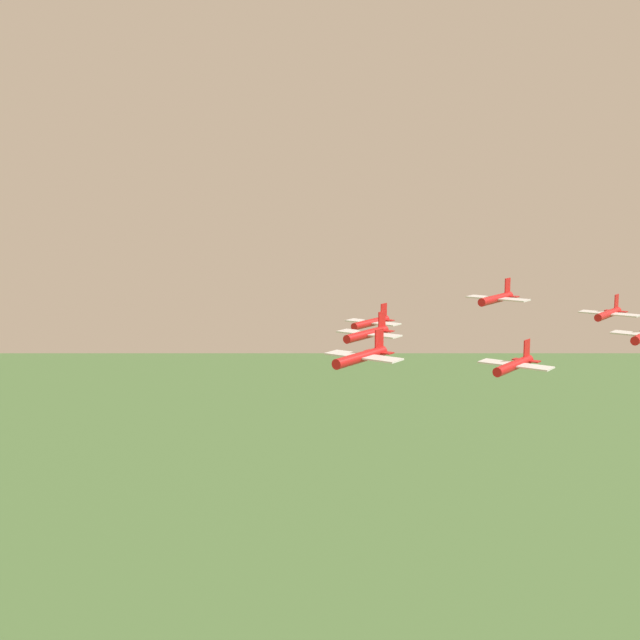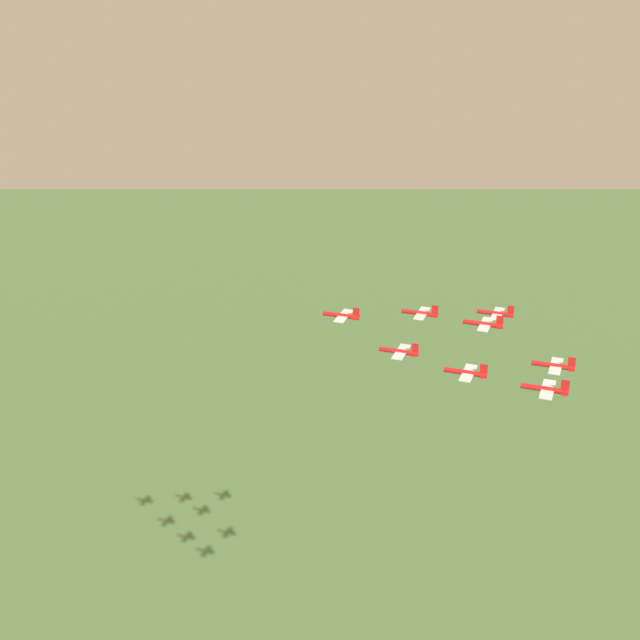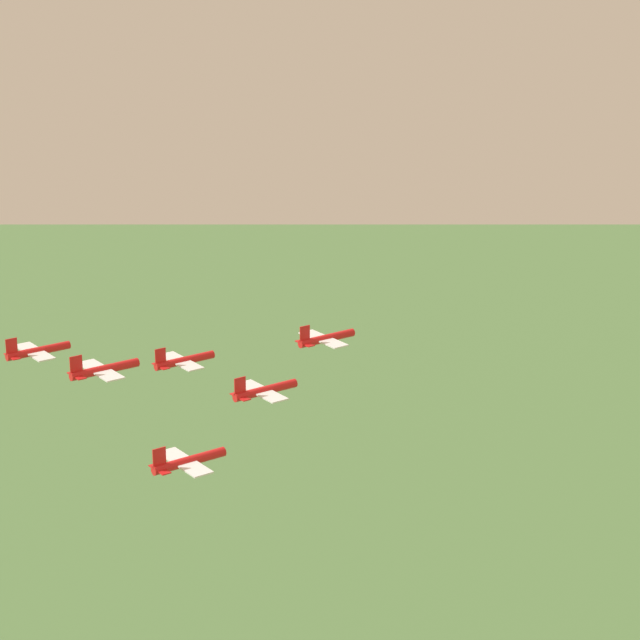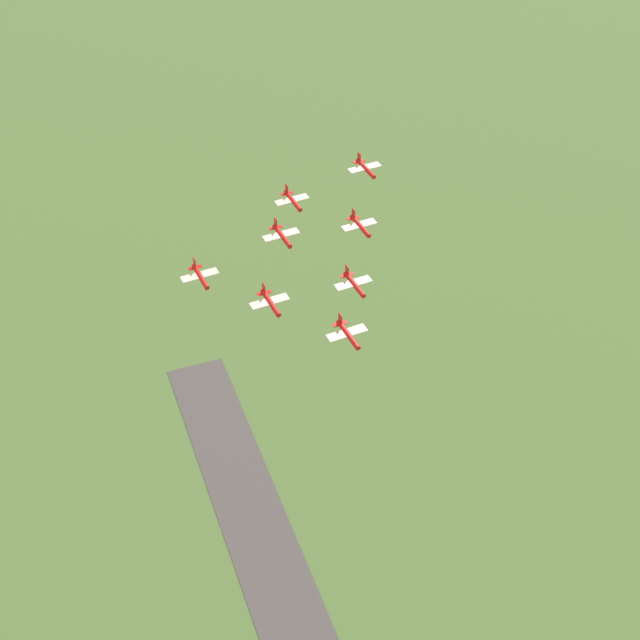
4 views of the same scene
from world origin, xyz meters
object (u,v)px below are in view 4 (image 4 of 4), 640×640
Objects in this scene: jet_1 at (354,283)px; jet_7 at (292,200)px; jet_3 at (360,225)px; jet_0 at (347,333)px; jet_2 at (270,302)px; jet_4 at (282,235)px; jet_5 at (200,276)px; jet_6 at (365,168)px.

jet_7 reaches higher than jet_1.
jet_3 reaches higher than jet_7.
jet_1 is 1.00× the size of jet_7.
jet_0 is 1.00× the size of jet_2.
jet_7 is (-10.72, -15.47, -3.14)m from jet_4.
jet_1 is 18.93m from jet_3.
jet_7 is at bearing -120.47° from jet_2.
jet_4 is 1.00× the size of jet_5.
jet_6 is (-29.75, -14.06, 0.76)m from jet_4.
jet_0 is 49.60m from jet_7.
jet_5 is at bearing 29.54° from jet_7.
jet_0 is 1.00× the size of jet_1.
jet_0 reaches higher than jet_1.
jet_1 is 32.90m from jet_5.
jet_5 is (8.31, -16.88, -1.55)m from jet_2.
jet_4 is at bearing 180.00° from jet_5.
jet_2 is at bearing 120.47° from jet_5.
jet_0 is at bearing 90.00° from jet_4.
jet_0 is at bearing 120.47° from jet_2.
jet_3 is (-10.72, -15.47, 1.99)m from jet_1.
jet_3 is at bearing 180.00° from jet_5.
jet_1 is 32.49m from jet_7.
jet_7 is at bearing -150.46° from jet_5.
jet_0 is at bearing 78.91° from jet_7.
jet_2 is 1.00× the size of jet_4.
jet_2 is (19.03, -1.41, 1.59)m from jet_1.
jet_5 is at bearing -59.53° from jet_0.
jet_3 is at bearing 180.00° from jet_4.
jet_2 is at bearing 59.53° from jet_4.
jet_4 is 19.08m from jet_7.
jet_1 is at bearing 150.46° from jet_5.
jet_5 is 1.00× the size of jet_6.
jet_6 reaches higher than jet_0.
jet_5 is 1.00× the size of jet_7.
jet_3 is 1.00× the size of jet_4.
jet_5 is (16.63, -33.77, -2.42)m from jet_0.
jet_4 reaches higher than jet_0.
jet_3 is at bearing -150.46° from jet_2.
jet_0 is 1.00× the size of jet_7.
jet_1 is at bearing 90.00° from jet_7.
jet_3 is (-29.75, -14.06, 0.40)m from jet_2.
jet_6 is (-40.47, -29.53, 4.10)m from jet_2.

